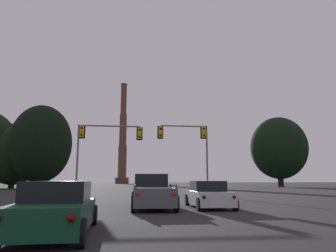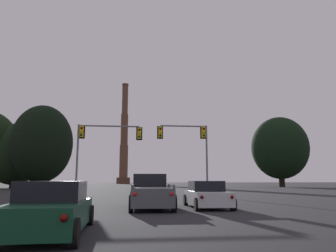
# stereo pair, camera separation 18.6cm
# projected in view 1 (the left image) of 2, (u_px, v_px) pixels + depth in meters

# --- Properties ---
(pickup_truck_center_lane_second) EXTENTS (2.28, 5.54, 1.82)m
(pickup_truck_center_lane_second) POSITION_uv_depth(u_px,v_px,m) (152.00, 193.00, 17.51)
(pickup_truck_center_lane_second) COLOR #4C4F54
(pickup_truck_center_lane_second) RESTS_ON ground_plane
(sedan_right_lane_second) EXTENTS (2.10, 4.75, 1.43)m
(sedan_right_lane_second) POSITION_uv_depth(u_px,v_px,m) (208.00, 195.00, 17.70)
(sedan_right_lane_second) COLOR silver
(sedan_right_lane_second) RESTS_ON ground_plane
(sedan_left_lane_third) EXTENTS (2.09, 4.75, 1.43)m
(sedan_left_lane_third) POSITION_uv_depth(u_px,v_px,m) (56.00, 209.00, 8.92)
(sedan_left_lane_third) COLOR #0F3823
(sedan_left_lane_third) RESTS_ON ground_plane
(traffic_light_overhead_right) EXTENTS (5.01, 0.50, 6.79)m
(traffic_light_overhead_right) POSITION_uv_depth(u_px,v_px,m) (191.00, 142.00, 31.64)
(traffic_light_overhead_right) COLOR slate
(traffic_light_overhead_right) RESTS_ON ground_plane
(traffic_light_overhead_left) EXTENTS (6.09, 0.50, 6.58)m
(traffic_light_overhead_left) POSITION_uv_depth(u_px,v_px,m) (100.00, 141.00, 30.17)
(traffic_light_overhead_left) COLOR slate
(traffic_light_overhead_left) RESTS_ON ground_plane
(smokestack) EXTENTS (6.46, 6.46, 49.42)m
(smokestack) POSITION_uv_depth(u_px,v_px,m) (123.00, 143.00, 159.12)
(smokestack) COLOR #523427
(smokestack) RESTS_ON ground_plane
(treeline_left_mid) EXTENTS (11.07, 9.96, 15.33)m
(treeline_left_mid) POSITION_uv_depth(u_px,v_px,m) (41.00, 144.00, 59.98)
(treeline_left_mid) COLOR black
(treeline_left_mid) RESTS_ON ground_plane
(treeline_right_mid) EXTENTS (13.40, 12.06, 16.43)m
(treeline_right_mid) POSITION_uv_depth(u_px,v_px,m) (279.00, 148.00, 77.32)
(treeline_right_mid) COLOR black
(treeline_right_mid) RESTS_ON ground_plane
(treeline_center_left) EXTENTS (11.51, 10.35, 12.94)m
(treeline_center_left) POSITION_uv_depth(u_px,v_px,m) (14.00, 154.00, 65.71)
(treeline_center_left) COLOR black
(treeline_center_left) RESTS_ON ground_plane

